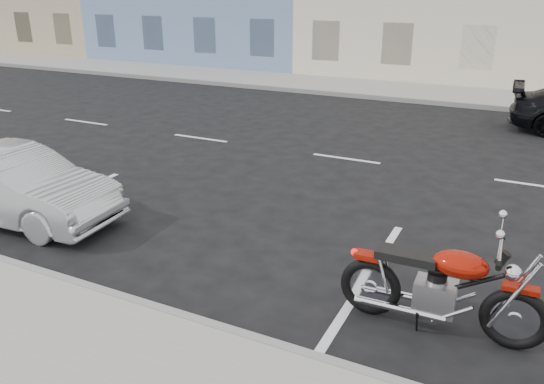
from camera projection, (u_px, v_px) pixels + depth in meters
The scene contains 5 objects.
ground at pixel (435, 171), 11.38m from camera, with size 120.00×120.00×0.00m, color black.
sidewalk_far at pixel (345, 86), 20.69m from camera, with size 80.00×3.40×0.15m, color gray.
curb_far at pixel (330, 93), 19.27m from camera, with size 80.00×0.12×0.16m, color gray.
motorcycle at pixel (520, 307), 5.62m from camera, with size 2.31×0.76×1.16m.
sedan_silver at pixel (14, 186), 8.81m from camera, with size 1.29×3.69×1.22m, color #B1B5B9.
Camera 1 is at (1.63, -11.21, 3.70)m, focal length 35.00 mm.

